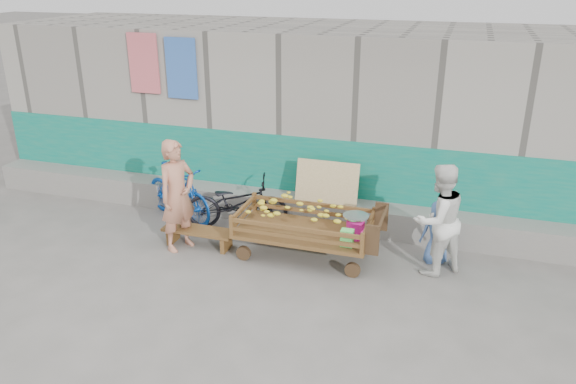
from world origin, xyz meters
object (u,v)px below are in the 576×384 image
(bench, at_px, (199,233))
(vendor_man, at_px, (178,196))
(bicycle_dark, at_px, (237,203))
(bicycle_blue, at_px, (178,192))
(woman, at_px, (438,220))
(child, at_px, (437,232))
(banana_cart, at_px, (301,219))

(bench, relative_size, vendor_man, 0.66)
(bicycle_dark, relative_size, bicycle_blue, 1.04)
(woman, relative_size, bicycle_dark, 0.96)
(vendor_man, height_order, bicycle_blue, vendor_man)
(vendor_man, bearing_deg, child, -55.84)
(vendor_man, bearing_deg, banana_cart, -58.04)
(banana_cart, height_order, bicycle_dark, banana_cart)
(vendor_man, height_order, woman, vendor_man)
(vendor_man, xyz_separation_m, child, (3.69, 0.70, -0.38))
(banana_cart, xyz_separation_m, vendor_man, (-1.82, -0.27, 0.24))
(bicycle_dark, bearing_deg, vendor_man, 132.48)
(bicycle_dark, bearing_deg, banana_cart, -133.45)
(bench, height_order, bicycle_dark, bicycle_dark)
(bench, bearing_deg, bicycle_dark, 69.03)
(banana_cart, distance_m, child, 1.93)
(child, relative_size, bicycle_dark, 0.57)
(child, xyz_separation_m, bicycle_dark, (-3.15, 0.21, -0.04))
(banana_cart, relative_size, bicycle_dark, 1.28)
(banana_cart, distance_m, woman, 1.90)
(child, bearing_deg, bench, -12.33)
(child, bearing_deg, banana_cart, -8.89)
(vendor_man, xyz_separation_m, woman, (3.70, 0.42, -0.06))
(bench, relative_size, bicycle_blue, 0.70)
(banana_cart, xyz_separation_m, bicycle_dark, (-1.28, 0.64, -0.18))
(bicycle_blue, bearing_deg, child, -69.39)
(woman, height_order, bicycle_dark, woman)
(vendor_man, relative_size, bicycle_blue, 1.07)
(banana_cart, distance_m, bench, 1.63)
(vendor_man, distance_m, bicycle_dark, 1.14)
(banana_cart, xyz_separation_m, bicycle_blue, (-2.33, 0.66, -0.13))
(banana_cart, bearing_deg, bicycle_dark, 153.37)
(bicycle_blue, bearing_deg, vendor_man, -127.27)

